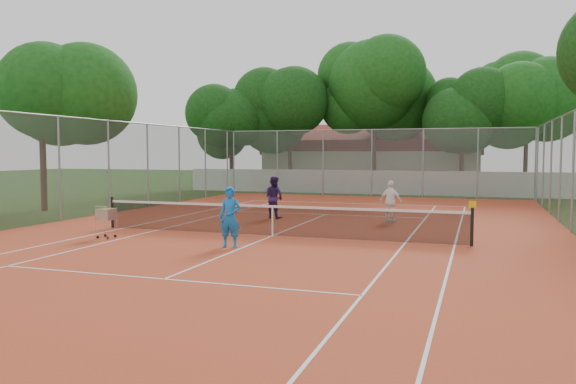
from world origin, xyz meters
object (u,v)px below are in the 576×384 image
(player_far_left, at_px, (274,197))
(player_far_right, at_px, (391,201))
(tennis_net, at_px, (273,220))
(player_near, at_px, (230,217))
(clubhouse, at_px, (374,158))
(ball_hopper, at_px, (106,222))

(player_far_left, height_order, player_far_right, player_far_left)
(tennis_net, height_order, player_near, player_near)
(player_near, xyz_separation_m, player_far_left, (-1.26, 6.90, -0.01))
(tennis_net, xyz_separation_m, clubhouse, (-2.00, 29.00, 1.69))
(player_far_right, bearing_deg, tennis_net, 78.86)
(player_far_right, bearing_deg, clubhouse, -57.11)
(player_near, height_order, ball_hopper, player_near)
(clubhouse, bearing_deg, player_far_left, -89.07)
(tennis_net, xyz_separation_m, player_far_right, (2.98, 4.69, 0.29))
(player_far_right, xyz_separation_m, ball_hopper, (-7.60, -6.79, -0.29))
(tennis_net, xyz_separation_m, player_far_left, (-1.60, 4.47, 0.34))
(clubhouse, distance_m, player_far_left, 24.57)
(player_far_left, bearing_deg, player_far_right, -155.96)
(ball_hopper, bearing_deg, clubhouse, 85.27)
(player_far_left, height_order, ball_hopper, player_far_left)
(player_far_right, height_order, ball_hopper, player_far_right)
(player_near, distance_m, player_far_right, 7.86)
(clubhouse, xyz_separation_m, player_far_right, (4.98, -24.31, -1.40))
(tennis_net, relative_size, player_far_right, 7.59)
(tennis_net, distance_m, player_far_left, 4.76)
(clubhouse, distance_m, ball_hopper, 31.25)
(tennis_net, bearing_deg, player_far_right, 57.56)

